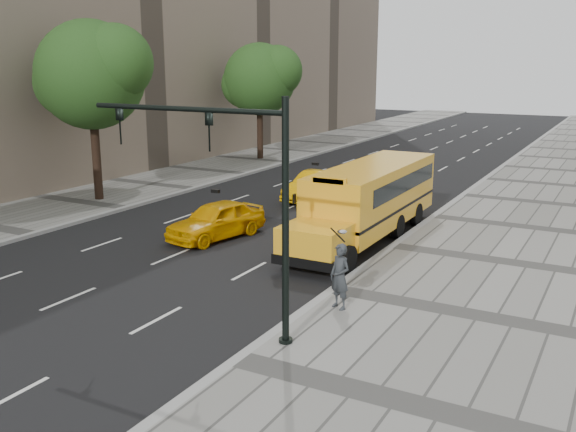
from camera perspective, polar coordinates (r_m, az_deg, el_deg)
The scene contains 12 objects.
ground at distance 28.03m, azimuth -2.36°, elevation -1.27°, with size 140.00×140.00×0.00m, color black.
sidewalk_museum at distance 24.35m, azimuth 22.72°, elevation -4.49°, with size 12.00×140.00×0.15m, color gray.
sidewalk_far at distance 34.83m, azimuth -18.09°, elevation 1.15°, with size 6.00×140.00×0.15m, color gray.
curb_museum at distance 25.55m, azimuth 9.27°, elevation -2.75°, with size 0.30×140.00×0.15m, color gray.
curb_far at distance 32.75m, azimuth -14.46°, elevation 0.62°, with size 0.30×140.00×0.15m, color gray.
tree_b at distance 34.31m, azimuth -17.03°, elevation 11.98°, with size 6.15×5.47×9.25m.
tree_c at distance 47.32m, azimuth -2.45°, elevation 12.10°, with size 5.84×5.19×8.49m.
school_bus at distance 26.85m, azimuth 7.34°, elevation 1.83°, with size 2.96×11.56×3.19m.
taxi_near at distance 26.75m, azimuth -6.40°, elevation -0.36°, with size 1.83×4.55×1.55m, color #E9A002.
taxi_far at distance 34.01m, azimuth 2.42°, elevation 2.69°, with size 1.59×4.55×1.50m, color #E9A002.
pedestrian at distance 18.72m, azimuth 4.63°, elevation -5.38°, with size 0.71×0.47×1.95m, color #2D3135.
traffic_signal at distance 16.32m, azimuth -4.56°, elevation 2.58°, with size 6.18×0.36×6.40m.
Camera 1 is at (13.98, -23.20, 7.22)m, focal length 40.00 mm.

